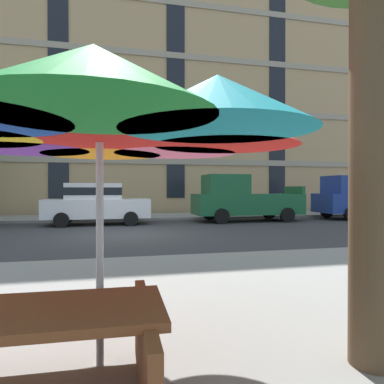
{
  "coord_description": "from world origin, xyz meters",
  "views": [
    {
      "loc": [
        -0.53,
        -11.9,
        1.54
      ],
      "look_at": [
        3.01,
        3.2,
        1.4
      ],
      "focal_mm": 32.78,
      "sensor_mm": 36.0,
      "label": 1
    }
  ],
  "objects_px": {
    "sedan_white": "(96,203)",
    "patio_umbrella": "(100,119)",
    "picnic_table": "(22,354)",
    "pickup_green": "(243,200)",
    "pickup_blue": "(361,199)"
  },
  "relations": [
    {
      "from": "sedan_white",
      "to": "picnic_table",
      "type": "height_order",
      "value": "sedan_white"
    },
    {
      "from": "sedan_white",
      "to": "patio_umbrella",
      "type": "xyz_separation_m",
      "value": [
        0.49,
        -12.7,
        1.15
      ]
    },
    {
      "from": "pickup_green",
      "to": "pickup_blue",
      "type": "relative_size",
      "value": 1.0
    },
    {
      "from": "pickup_blue",
      "to": "picnic_table",
      "type": "distance_m",
      "value": 18.66
    },
    {
      "from": "sedan_white",
      "to": "patio_umbrella",
      "type": "distance_m",
      "value": 12.76
    },
    {
      "from": "picnic_table",
      "to": "sedan_white",
      "type": "bearing_deg",
      "value": 90.12
    },
    {
      "from": "sedan_white",
      "to": "patio_umbrella",
      "type": "relative_size",
      "value": 1.3
    },
    {
      "from": "sedan_white",
      "to": "picnic_table",
      "type": "relative_size",
      "value": 2.39
    },
    {
      "from": "pickup_green",
      "to": "pickup_blue",
      "type": "distance_m",
      "value": 6.51
    },
    {
      "from": "pickup_blue",
      "to": "picnic_table",
      "type": "xyz_separation_m",
      "value": [
        -13.18,
        -13.2,
        -0.54
      ]
    },
    {
      "from": "sedan_white",
      "to": "pickup_green",
      "type": "xyz_separation_m",
      "value": [
        6.69,
        0.0,
        0.08
      ]
    },
    {
      "from": "sedan_white",
      "to": "patio_umbrella",
      "type": "bearing_deg",
      "value": -87.77
    },
    {
      "from": "pickup_blue",
      "to": "sedan_white",
      "type": "bearing_deg",
      "value": -180.0
    },
    {
      "from": "patio_umbrella",
      "to": "picnic_table",
      "type": "height_order",
      "value": "patio_umbrella"
    },
    {
      "from": "pickup_green",
      "to": "patio_umbrella",
      "type": "xyz_separation_m",
      "value": [
        -6.2,
        -12.7,
        1.07
      ]
    }
  ]
}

